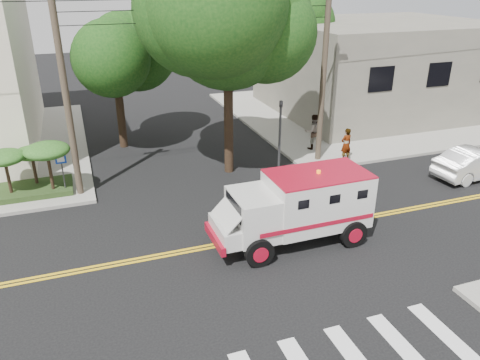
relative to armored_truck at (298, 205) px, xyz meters
name	(u,v)px	position (x,y,z in m)	size (l,w,h in m)	color
ground	(246,240)	(-1.72, 0.67, -1.48)	(100.00, 100.00, 0.00)	black
sidewalk_ne	(359,112)	(11.78, 14.17, -1.41)	(17.00, 17.00, 0.15)	gray
building_right	(378,66)	(13.28, 14.67, 1.67)	(14.00, 12.00, 6.00)	#656257
utility_pole_left	(66,96)	(-7.32, 6.67, 3.02)	(0.28, 0.28, 9.00)	#382D23
utility_pole_right	(323,75)	(4.58, 6.87, 3.02)	(0.28, 0.28, 9.00)	#382D23
tree_main	(239,20)	(0.21, 6.88, 5.72)	(6.08, 5.70, 9.85)	black
tree_left	(120,43)	(-4.40, 12.45, 4.25)	(4.48, 4.20, 7.70)	black
tree_right	(289,22)	(7.12, 16.44, 4.61)	(4.80, 4.50, 8.20)	black
traffic_signal	(280,129)	(2.08, 6.27, 0.75)	(0.15, 0.18, 3.60)	#3F3F42
accessibility_sign	(62,168)	(-7.92, 6.84, -0.11)	(0.45, 0.10, 2.02)	#3F3F42
palm_planter	(31,162)	(-9.16, 7.29, 0.17)	(3.52, 2.63, 2.36)	#1E3314
armored_truck	(298,205)	(0.00, 0.00, 0.00)	(5.74, 2.36, 2.60)	silver
parked_sedan	(477,163)	(10.74, 2.48, -0.75)	(1.54, 4.41, 1.45)	silver
pedestrian_a	(346,145)	(5.78, 6.17, -0.46)	(0.63, 0.42, 1.74)	gray
pedestrian_b	(313,132)	(5.04, 8.36, -0.36)	(0.95, 0.74, 1.95)	gray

